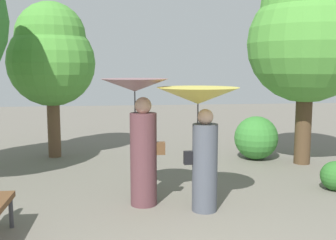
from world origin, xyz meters
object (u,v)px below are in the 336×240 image
Objects in this scene: person_right at (200,121)px; tree_near_left at (51,55)px; person_left at (140,126)px; tree_near_right at (307,33)px.

person_right is 0.51× the size of tree_near_left.
person_left is 0.45× the size of tree_near_right.
tree_near_left is 5.91m from tree_near_right.
tree_near_left is at bearing 166.13° from tree_near_right.
person_left reaches higher than person_right.
tree_near_right is (2.94, 2.70, 1.54)m from person_right.
person_right is 5.08m from tree_near_left.
tree_near_right is at bearing -44.80° from person_right.
person_left is 0.97m from person_right.
person_left is at bearing 69.13° from person_right.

